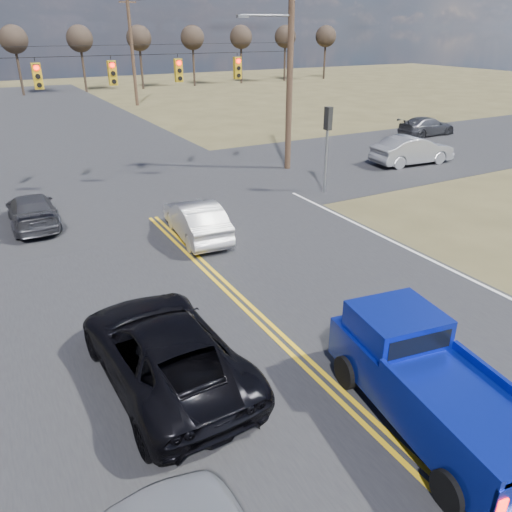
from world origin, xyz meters
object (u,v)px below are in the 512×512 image
pickup_truck (428,383)px  dgrey_car_queue (32,210)px  white_car_queue (196,220)px  cross_car_east_far (427,126)px  cross_car_east_near (412,150)px  black_suv (164,350)px

pickup_truck → dgrey_car_queue: (-5.30, 15.18, -0.29)m
pickup_truck → white_car_queue: pickup_truck is taller
pickup_truck → cross_car_east_far: (21.67, 20.68, -0.25)m
cross_car_east_near → cross_car_east_far: (6.98, 5.57, -0.14)m
black_suv → cross_car_east_far: size_ratio=1.22×
pickup_truck → cross_car_east_far: bearing=52.0°
black_suv → cross_car_east_near: (18.67, 11.43, 0.03)m
cross_car_east_near → cross_car_east_far: cross_car_east_near is taller
pickup_truck → black_suv: bearing=145.6°
white_car_queue → dgrey_car_queue: (-5.12, 4.24, -0.07)m
black_suv → cross_car_east_far: 30.78m
cross_car_east_far → pickup_truck: bearing=133.4°
pickup_truck → cross_car_east_far: pickup_truck is taller
cross_car_east_far → dgrey_car_queue: bearing=101.3°
white_car_queue → cross_car_east_near: cross_car_east_near is taller
black_suv → cross_car_east_far: (25.65, 17.01, -0.11)m
cross_car_east_near → cross_car_east_far: bearing=-46.8°
pickup_truck → black_suv: 5.42m
pickup_truck → white_car_queue: size_ratio=1.25×
pickup_truck → dgrey_car_queue: pickup_truck is taller
pickup_truck → dgrey_car_queue: 16.08m
pickup_truck → cross_car_east_near: size_ratio=1.09×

